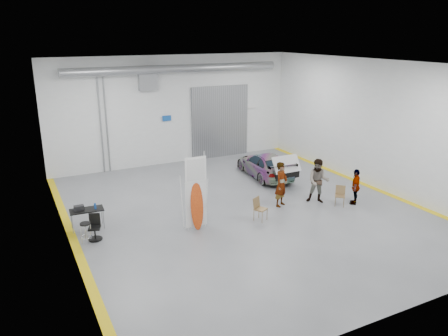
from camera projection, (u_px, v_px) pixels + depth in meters
name	position (u px, v px, depth m)	size (l,w,h in m)	color
ground	(244.00, 210.00, 18.33)	(16.00, 16.00, 0.00)	slate
room_shell	(225.00, 105.00, 19.12)	(14.02, 16.18, 6.01)	silver
sedan_car	(265.00, 165.00, 22.45)	(1.72, 4.21, 1.22)	silver
person_a	(281.00, 184.00, 18.51)	(0.71, 0.46, 1.95)	#9B6A54
person_b	(318.00, 181.00, 18.89)	(0.96, 0.74, 1.96)	#45707F
person_c	(356.00, 187.00, 18.79)	(0.91, 0.38, 1.57)	#965832
surfboard_display	(197.00, 199.00, 16.20)	(0.85, 0.25, 3.01)	white
folding_chair_near	(260.00, 213.00, 17.25)	(0.59, 0.64, 0.93)	brown
folding_chair_far	(339.00, 200.00, 18.73)	(0.57, 0.63, 0.86)	brown
shop_stool	(86.00, 233.00, 15.34)	(0.39, 0.39, 0.77)	black
work_table	(85.00, 210.00, 16.35)	(1.27, 0.70, 1.00)	gray
office_chair	(94.00, 229.00, 15.62)	(0.52, 0.55, 0.94)	black
trunk_lid	(286.00, 162.00, 20.68)	(1.42, 0.86, 0.04)	silver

